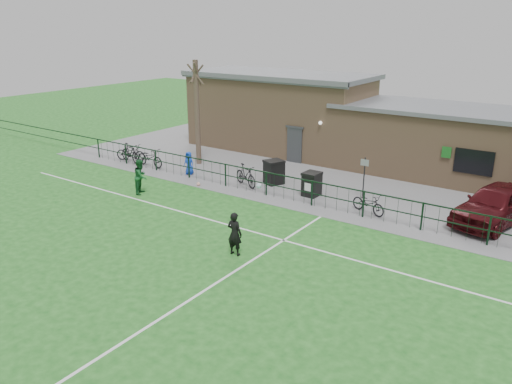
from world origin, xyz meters
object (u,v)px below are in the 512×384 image
Objects in this scene: wheelie_bin_right at (312,185)px; sign_post at (364,178)px; bicycle_b at (130,153)px; outfield_player at (141,176)px; bicycle_c at (150,157)px; ball_ground at (198,184)px; bare_tree at (197,113)px; spectator_child at (189,163)px; bicycle_a at (131,153)px; bicycle_d at (246,175)px; car_maroon at (496,204)px; wheelie_bin_left at (274,173)px; bicycle_e at (368,203)px.

sign_post is at bearing 27.68° from wheelie_bin_right.
outfield_player reaches higher than bicycle_b.
bicycle_c is 10.32× the size of ball_ground.
bare_tree reaches higher than bicycle_c.
bicycle_b is at bearing 173.72° from spectator_child.
sign_post is at bearing -101.77° from bicycle_a.
sign_post reaches higher than bicycle_d.
bare_tree is at bearing -82.15° from bicycle_a.
bare_tree is 2.96× the size of bicycle_c.
wheelie_bin_right is 0.57× the size of bicycle_b.
sign_post is at bearing -161.65° from car_maroon.
car_maroon is at bearing -73.21° from bicycle_b.
car_maroon is 3.82× the size of spectator_child.
wheelie_bin_right is 11.88m from bicycle_b.
wheelie_bin_left is 0.63× the size of bicycle_d.
wheelie_bin_right is 0.58× the size of bicycle_d.
spectator_child is 6.44× the size of ball_ground.
wheelie_bin_right is at bearing -84.67° from outfield_player.
spectator_child is at bearing -156.65° from car_maroon.
spectator_child is (-7.29, -0.69, 0.09)m from wheelie_bin_right.
ball_ground is (-2.02, -1.36, -0.48)m from bicycle_d.
bare_tree is at bearing 130.88° from ball_ground.
bare_tree is 1.24× the size of car_maroon.
sign_post reaches higher than bicycle_b.
bicycle_d is (8.64, -0.03, 0.06)m from bicycle_a.
bicycle_d is 1.09× the size of outfield_player.
wheelie_bin_left reaches higher than bicycle_b.
spectator_child is at bearing -85.17° from bicycle_c.
car_maroon is at bearing 13.65° from ball_ground.
outfield_player is (-9.22, -5.46, -0.17)m from sign_post.
wheelie_bin_left is at bearing -173.78° from sign_post.
bicycle_c reaches higher than bicycle_e.
sign_post reaches higher than bicycle_e.
bicycle_d is 3.80m from spectator_child.
outfield_player is (5.10, -3.83, 0.33)m from bicycle_a.
sign_post is at bearing -1.30° from bare_tree.
bicycle_d is 9.49× the size of ball_ground.
wheelie_bin_right is at bearing -75.33° from bicycle_b.
wheelie_bin_left is at bearing 96.21° from bicycle_e.
bicycle_d is 1.47× the size of spectator_child.
sign_post is 9.64m from spectator_child.
spectator_child is (1.04, -1.99, -2.35)m from bare_tree.
ball_ground is (1.52, 2.45, -0.75)m from outfield_player.
outfield_player is at bearing -135.94° from bicycle_c.
wheelie_bin_left is 9.44m from bicycle_b.
sign_post is at bearing 2.13° from spectator_child.
wheelie_bin_right is 5.50× the size of ball_ground.
bicycle_c is 1.19× the size of outfield_player.
bare_tree is 4.91m from bicycle_a.
bicycle_b reaches higher than bicycle_d.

